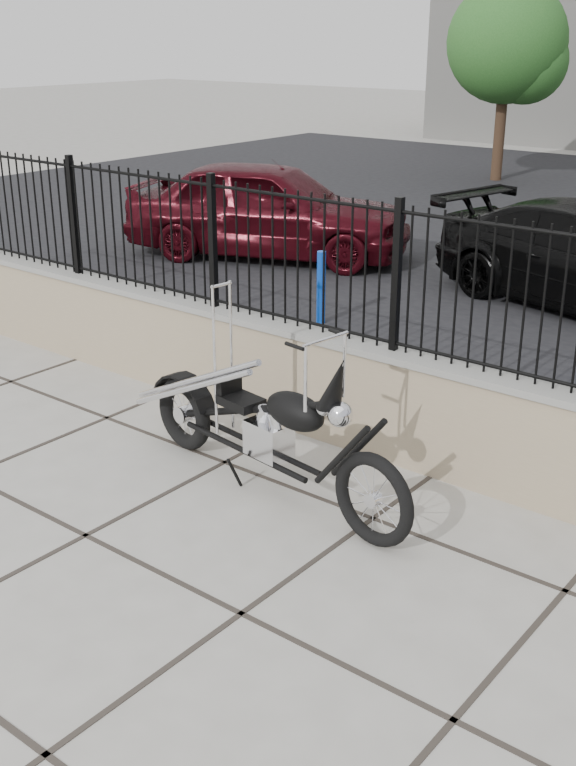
{
  "coord_description": "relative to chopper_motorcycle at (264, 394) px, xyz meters",
  "views": [
    {
      "loc": [
        4.65,
        -3.49,
        3.42
      ],
      "look_at": [
        0.56,
        1.66,
        0.81
      ],
      "focal_mm": 42.0,
      "sensor_mm": 36.0,
      "label": 1
    }
  ],
  "objects": [
    {
      "name": "car_red",
      "position": [
        -4.98,
        6.08,
        -0.05
      ],
      "size": [
        4.86,
        3.35,
        1.54
      ],
      "primitive_type": "imported",
      "rotation": [
        0.0,
        0.0,
        1.95
      ],
      "color": "#3D0810",
      "rests_on": "parking_lot"
    },
    {
      "name": "tree_left",
      "position": [
        -5.64,
        15.52,
        2.44
      ],
      "size": [
        2.76,
        2.76,
        4.65
      ],
      "rotation": [
        0.0,
        0.0,
        0.39
      ],
      "color": "#382619",
      "rests_on": "ground_plane"
    },
    {
      "name": "retaining_wall",
      "position": [
        -0.56,
        1.14,
        -0.33
      ],
      "size": [
        14.0,
        0.36,
        0.96
      ],
      "primitive_type": "cube",
      "color": "gray",
      "rests_on": "ground_plane"
    },
    {
      "name": "bollard_a",
      "position": [
        -2.23,
        3.76,
        -0.36
      ],
      "size": [
        0.11,
        0.11,
        0.91
      ],
      "primitive_type": "cylinder",
      "rotation": [
        0.0,
        0.0,
        0.04
      ],
      "color": "#0D32C4",
      "rests_on": "ground_plane"
    },
    {
      "name": "ground_plane",
      "position": [
        -0.56,
        -1.36,
        -0.81
      ],
      "size": [
        90.0,
        90.0,
        0.0
      ],
      "primitive_type": "plane",
      "color": "#99968E",
      "rests_on": "ground"
    },
    {
      "name": "chopper_motorcycle",
      "position": [
        0.0,
        0.0,
        0.0
      ],
      "size": [
        2.75,
        0.85,
        1.63
      ],
      "primitive_type": null,
      "rotation": [
        0.0,
        0.0,
        -0.14
      ],
      "color": "black",
      "rests_on": "ground_plane"
    },
    {
      "name": "iron_fence",
      "position": [
        -0.56,
        1.14,
        0.75
      ],
      "size": [
        14.0,
        0.08,
        1.2
      ],
      "primitive_type": "cube",
      "color": "black",
      "rests_on": "retaining_wall"
    }
  ]
}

